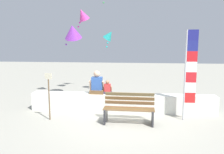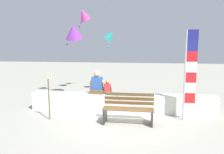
{
  "view_description": "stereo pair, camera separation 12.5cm",
  "coord_description": "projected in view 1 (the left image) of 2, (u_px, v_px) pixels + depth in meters",
  "views": [
    {
      "loc": [
        0.51,
        -6.91,
        2.45
      ],
      "look_at": [
        -0.35,
        1.05,
        1.22
      ],
      "focal_mm": 37.2,
      "sensor_mm": 36.0,
      "label": 1
    },
    {
      "loc": [
        0.64,
        -6.89,
        2.45
      ],
      "look_at": [
        -0.35,
        1.05,
        1.22
      ],
      "focal_mm": 37.2,
      "sensor_mm": 36.0,
      "label": 2
    }
  ],
  "objects": [
    {
      "name": "flag_banner",
      "position": [
        189.0,
        70.0,
        7.09
      ],
      "size": [
        0.37,
        0.05,
        2.8
      ],
      "color": "#B7B7BC",
      "rests_on": "ground"
    },
    {
      "name": "sign_post",
      "position": [
        49.0,
        93.0,
        7.22
      ],
      "size": [
        0.24,
        0.06,
        1.49
      ],
      "color": "brown",
      "rests_on": "ground"
    },
    {
      "name": "seawall_ledge",
      "position": [
        122.0,
        103.0,
        8.2
      ],
      "size": [
        6.46,
        0.48,
        0.62
      ],
      "primitive_type": "cube",
      "color": "silver",
      "rests_on": "ground"
    },
    {
      "name": "kite_magenta",
      "position": [
        83.0,
        15.0,
        10.6
      ],
      "size": [
        0.77,
        0.83,
        0.92
      ],
      "color": "#DB3D9E"
    },
    {
      "name": "park_bench",
      "position": [
        129.0,
        109.0,
        7.03
      ],
      "size": [
        1.54,
        0.64,
        0.88
      ],
      "color": "brown",
      "rests_on": "ground"
    },
    {
      "name": "person_child",
      "position": [
        108.0,
        88.0,
        8.18
      ],
      "size": [
        0.32,
        0.23,
        0.49
      ],
      "color": "#3C3850",
      "rests_on": "seawall_ledge"
    },
    {
      "name": "ground_plane",
      "position": [
        119.0,
        121.0,
        7.21
      ],
      "size": [
        40.0,
        40.0,
        0.0
      ],
      "primitive_type": "plane",
      "color": "#9B988A"
    },
    {
      "name": "person_adult",
      "position": [
        97.0,
        85.0,
        8.2
      ],
      "size": [
        0.54,
        0.39,
        0.82
      ],
      "color": "brown",
      "rests_on": "seawall_ledge"
    },
    {
      "name": "kite_teal",
      "position": [
        109.0,
        35.0,
        10.83
      ],
      "size": [
        0.69,
        0.62,
        0.88
      ],
      "color": "teal"
    },
    {
      "name": "kite_purple",
      "position": [
        73.0,
        32.0,
        9.76
      ],
      "size": [
        0.75,
        0.91,
        0.98
      ],
      "color": "purple"
    }
  ]
}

